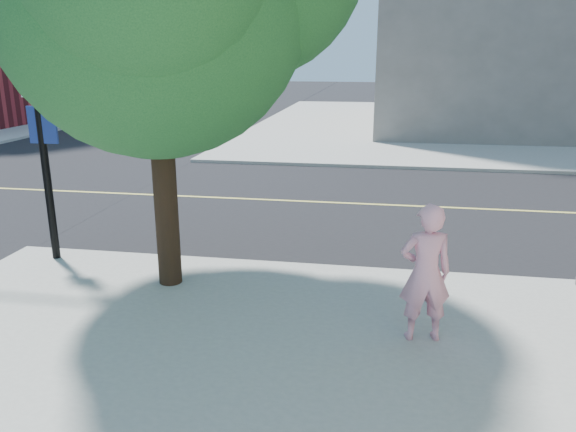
# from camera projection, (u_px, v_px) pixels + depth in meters

# --- Properties ---
(ground) EXTENTS (140.00, 140.00, 0.00)m
(ground) POSITION_uv_depth(u_px,v_px,m) (78.00, 255.00, 10.08)
(ground) COLOR black
(ground) RESTS_ON ground
(road_ew) EXTENTS (140.00, 9.00, 0.01)m
(road_ew) POSITION_uv_depth(u_px,v_px,m) (169.00, 196.00, 14.34)
(road_ew) COLOR black
(road_ew) RESTS_ON ground
(sidewalk_ne) EXTENTS (29.00, 25.00, 0.12)m
(sidewalk_ne) POSITION_uv_depth(u_px,v_px,m) (544.00, 126.00, 28.25)
(sidewalk_ne) COLOR #A0A099
(sidewalk_ne) RESTS_ON ground
(man_on_phone) EXTENTS (0.70, 0.52, 1.73)m
(man_on_phone) POSITION_uv_depth(u_px,v_px,m) (425.00, 273.00, 6.66)
(man_on_phone) COLOR pink
(man_on_phone) RESTS_ON sidewalk_se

